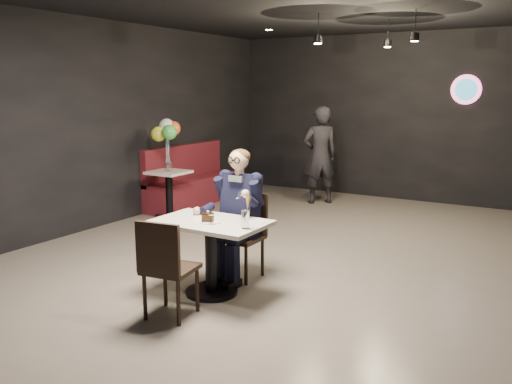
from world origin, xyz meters
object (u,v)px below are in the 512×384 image
Objects in this scene: side_table at (169,196)px; passerby at (320,155)px; chair_far at (241,236)px; sundae_glass at (245,219)px; booth_bench at (193,175)px; chair_near at (171,267)px; seated_man at (241,213)px; balloon_vase at (168,166)px; main_table at (211,258)px.

side_table is 2.79m from passerby.
chair_far is 5.43× the size of sundae_glass.
side_table is at bearing -73.30° from booth_bench.
seated_man is (0.00, 1.17, 0.26)m from chair_near.
booth_bench is 1.09m from balloon_vase.
seated_man is 9.35× the size of balloon_vase.
chair_near is 5.97× the size of balloon_vase.
side_table is (-2.89, 2.37, -0.48)m from sundae_glass.
passerby is at bearing 102.39° from chair_far.
chair_near is 0.44× the size of booth_bench.
chair_near is 4.78m from booth_bench.
balloon_vase is (-2.89, 2.37, -0.01)m from sundae_glass.
booth_bench reaches higher than balloon_vase.
booth_bench is (-2.74, 3.92, 0.06)m from chair_near.
chair_near is at bearing -90.00° from chair_far.
sundae_glass is at bearing -39.36° from side_table.
main_table is 0.56m from chair_far.
passerby is at bearing 55.31° from balloon_vase.
main_table is 0.64× the size of passerby.
booth_bench reaches higher than chair_far.
main_table is 1.57× the size of side_table.
booth_bench is at bearing 106.70° from balloon_vase.
balloon_vase is at bearing 0.00° from side_table.
chair_near reaches higher than balloon_vase.
passerby is at bearing 55.31° from side_table.
main_table is 0.62m from chair_near.
side_table is (-2.44, 1.75, -0.11)m from chair_far.
passerby is at bearing 102.39° from seated_man.
main_table is 3.39m from balloon_vase.
sundae_glass is at bearing 64.50° from passerby.
chair_far reaches higher than balloon_vase.
chair_near and sundae_glass have the same top height.
seated_man reaches higher than balloon_vase.
balloon_vase is (-2.44, 2.92, 0.37)m from chair_near.
booth_bench is (-3.19, 3.37, -0.31)m from sundae_glass.
passerby is at bearing 105.98° from sundae_glass.
chair_near is at bearing -54.99° from booth_bench.
passerby reaches higher than seated_man.
seated_man is 0.69× the size of booth_bench.
booth_bench reaches higher than chair_near.
main_table is 0.76× the size of seated_man.
balloon_vase is at bearing 140.64° from sundae_glass.
sundae_glass is at bearing -54.35° from chair_far.
seated_man is at bearing 90.00° from main_table.
booth_bench is (-2.74, 2.75, -0.20)m from seated_man.
booth_bench is at bearing 129.75° from main_table.
sundae_glass is 3.74m from balloon_vase.
passerby is (-0.88, 4.01, 0.40)m from chair_far.
seated_man reaches higher than sundae_glass.
side_table is at bearing 136.74° from main_table.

